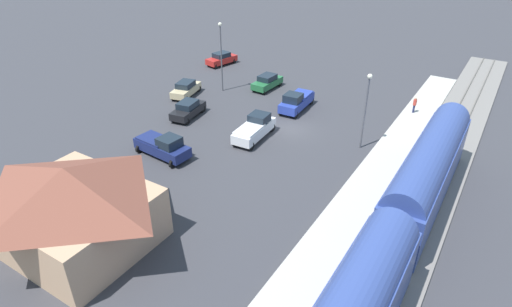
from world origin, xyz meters
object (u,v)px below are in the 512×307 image
pickup_white (255,128)px  sedan_black (188,109)px  pickup_blue (296,101)px  sedan_tan (186,89)px  station_building (72,205)px  light_pole_near_platform (366,102)px  sedan_green (267,82)px  pickup_navy (163,146)px  light_pole_lot_center (221,49)px  passenger_train (394,236)px  sedan_red (222,59)px  pedestrian_on_platform (415,104)px

pickup_white → sedan_black: size_ratio=1.17×
pickup_blue → sedan_tan: size_ratio=1.15×
station_building → light_pole_near_platform: bearing=-117.0°
sedan_green → pickup_navy: 19.02m
sedan_black → pickup_blue: 11.67m
station_building → pickup_navy: bearing=-74.8°
pickup_navy → pickup_blue: bearing=-109.2°
light_pole_lot_center → sedan_black: bearing=99.7°
pickup_blue → sedan_green: (5.91, -3.77, -0.15)m
sedan_black → passenger_train: bearing=156.1°
sedan_black → pickup_blue: bearing=-138.9°
pickup_blue → sedan_tan: bearing=14.3°
pickup_white → sedan_tan: bearing=-20.8°
station_building → sedan_red: size_ratio=2.08×
pickup_blue → pickup_white: bearing=87.7°
light_pole_near_platform → pedestrian_on_platform: bearing=-102.9°
station_building → pickup_navy: station_building is taller
station_building → light_pole_near_platform: size_ratio=1.41×
station_building → sedan_green: station_building is taller
sedan_tan → light_pole_lot_center: size_ratio=0.59×
pickup_navy → light_pole_lot_center: (4.85, -15.60, 4.05)m
sedan_red → pedestrian_on_platform: bearing=173.9°
sedan_red → light_pole_lot_center: bearing=126.6°
pedestrian_on_platform → sedan_green: pedestrian_on_platform is taller
pickup_white → sedan_black: pickup_white is taller
station_building → sedan_tan: bearing=-65.6°
station_building → sedan_green: size_ratio=2.18×
station_building → pedestrian_on_platform: station_building is taller
sedan_tan → light_pole_near_platform: 22.10m
sedan_black → pickup_navy: pickup_navy is taller
sedan_green → sedan_black: bearing=75.9°
pickup_white → light_pole_near_platform: 10.51m
station_building → pickup_white: (-1.93, -18.50, -1.93)m
pickup_white → pickup_navy: 8.80m
pedestrian_on_platform → pickup_blue: 12.44m
pickup_navy → station_building: bearing=105.2°
pickup_blue → light_pole_lot_center: 10.94m
passenger_train → sedan_black: passenger_train is taller
passenger_train → pickup_navy: bearing=-8.9°
sedan_black → station_building: bearing=109.2°
station_building → light_pole_lot_center: light_pole_lot_center is taller
pickup_navy → sedan_green: bearing=-88.2°
pickup_white → sedan_tan: size_ratio=1.15×
sedan_red → sedan_tan: bearing=105.7°
light_pole_near_platform → station_building: bearing=63.0°
sedan_tan → light_pole_near_platform: (-21.76, 1.21, 3.63)m
sedan_black → sedan_tan: size_ratio=0.98×
passenger_train → pedestrian_on_platform: 24.40m
pickup_blue → sedan_red: size_ratio=1.15×
sedan_black → light_pole_near_platform: 18.39m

